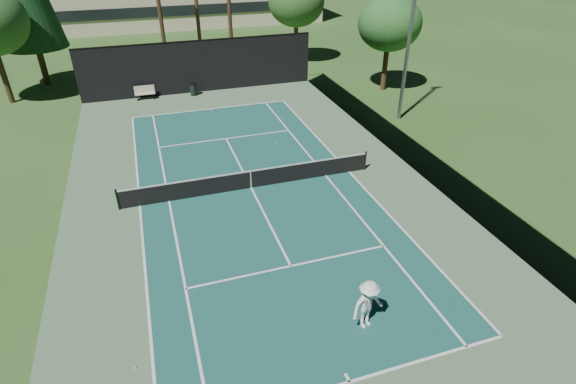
% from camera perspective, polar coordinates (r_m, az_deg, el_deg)
% --- Properties ---
extents(ground, '(160.00, 160.00, 0.00)m').
position_cam_1_polar(ground, '(23.01, -4.70, 0.49)').
color(ground, '#2E5520').
rests_on(ground, ground).
extents(apron_slab, '(18.00, 32.00, 0.01)m').
position_cam_1_polar(apron_slab, '(23.01, -4.70, 0.51)').
color(apron_slab, '#567753').
rests_on(apron_slab, ground).
extents(court_surface, '(10.97, 23.77, 0.01)m').
position_cam_1_polar(court_surface, '(23.01, -4.70, 0.52)').
color(court_surface, '#1A544B').
rests_on(court_surface, ground).
extents(court_lines, '(11.07, 23.87, 0.01)m').
position_cam_1_polar(court_lines, '(23.00, -4.70, 0.54)').
color(court_lines, white).
rests_on(court_lines, ground).
extents(tennis_net, '(12.90, 0.10, 1.10)m').
position_cam_1_polar(tennis_net, '(22.73, -4.76, 1.70)').
color(tennis_net, black).
rests_on(tennis_net, ground).
extents(fence, '(18.04, 32.05, 4.03)m').
position_cam_1_polar(fence, '(22.12, -4.96, 5.06)').
color(fence, black).
rests_on(fence, ground).
extents(player, '(1.35, 0.96, 1.89)m').
position_cam_1_polar(player, '(15.35, 10.12, -13.91)').
color(player, white).
rests_on(player, ground).
extents(tennis_ball_a, '(0.07, 0.07, 0.07)m').
position_cam_1_polar(tennis_ball_a, '(15.39, -18.80, -20.38)').
color(tennis_ball_a, '#ECF537').
rests_on(tennis_ball_a, ground).
extents(tennis_ball_b, '(0.07, 0.07, 0.07)m').
position_cam_1_polar(tennis_ball_b, '(23.93, -8.09, 1.66)').
color(tennis_ball_b, '#BADB31').
rests_on(tennis_ball_b, ground).
extents(tennis_ball_c, '(0.07, 0.07, 0.07)m').
position_cam_1_polar(tennis_ball_c, '(27.71, -1.43, 6.25)').
color(tennis_ball_c, '#CCDC32').
rests_on(tennis_ball_c, ground).
extents(tennis_ball_d, '(0.07, 0.07, 0.07)m').
position_cam_1_polar(tennis_ball_d, '(25.80, -19.88, 2.30)').
color(tennis_ball_d, '#E6F036').
rests_on(tennis_ball_d, ground).
extents(park_bench, '(1.50, 0.45, 1.02)m').
position_cam_1_polar(park_bench, '(36.67, -17.73, 11.99)').
color(park_bench, beige).
rests_on(park_bench, ground).
extents(trash_bin, '(0.56, 0.56, 0.95)m').
position_cam_1_polar(trash_bin, '(36.60, -11.92, 12.63)').
color(trash_bin, black).
rests_on(trash_bin, ground).
extents(decid_tree_a, '(5.12, 5.12, 7.62)m').
position_cam_1_polar(decid_tree_a, '(44.21, 1.07, 22.97)').
color(decid_tree_a, '#482F1F').
rests_on(decid_tree_a, ground).
extents(decid_tree_b, '(4.80, 4.80, 7.14)m').
position_cam_1_polar(decid_tree_b, '(36.92, 12.79, 20.11)').
color(decid_tree_b, '#4E3121').
rests_on(decid_tree_b, ground).
extents(light_pole, '(0.90, 0.25, 12.22)m').
position_cam_1_polar(light_pole, '(30.61, 15.44, 20.27)').
color(light_pole, gray).
rests_on(light_pole, ground).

